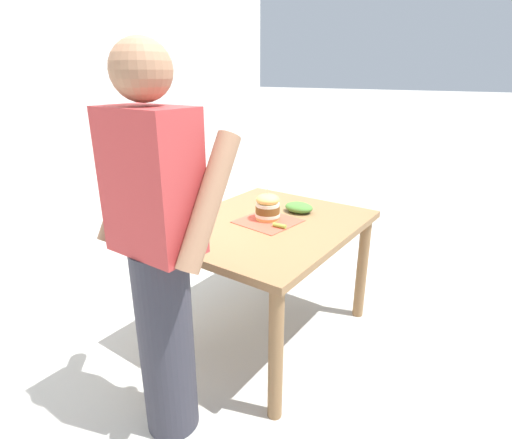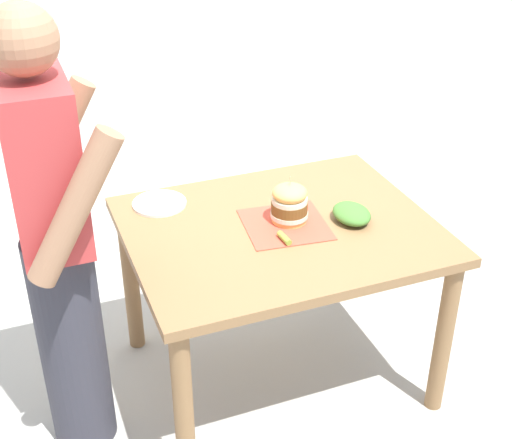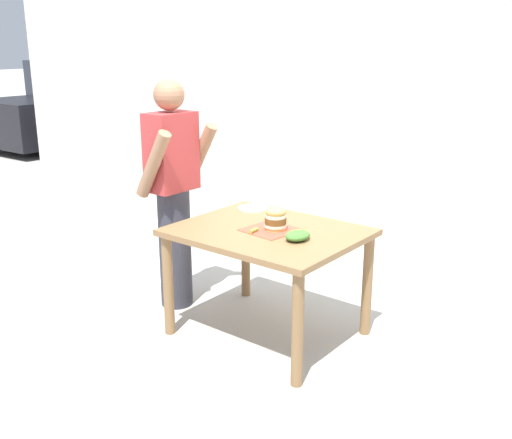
% 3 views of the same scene
% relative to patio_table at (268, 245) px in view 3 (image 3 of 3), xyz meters
% --- Properties ---
extents(ground_plane, '(80.00, 80.00, 0.00)m').
position_rel_patio_table_xyz_m(ground_plane, '(0.00, 0.00, -0.64)').
color(ground_plane, '#ADAAA3').
extents(patio_table, '(0.95, 1.18, 0.75)m').
position_rel_patio_table_xyz_m(patio_table, '(0.00, 0.00, 0.00)').
color(patio_table, olive).
rests_on(patio_table, ground).
extents(serving_paper, '(0.35, 0.35, 0.00)m').
position_rel_patio_table_xyz_m(serving_paper, '(-0.00, -0.02, 0.11)').
color(serving_paper, '#D64C38').
rests_on(serving_paper, patio_table).
extents(sandwich, '(0.15, 0.15, 0.19)m').
position_rel_patio_table_xyz_m(sandwich, '(0.02, -0.05, 0.19)').
color(sandwich, '#E5B25B').
rests_on(sandwich, serving_paper).
extents(pickle_spear, '(0.08, 0.03, 0.02)m').
position_rel_patio_table_xyz_m(pickle_spear, '(-0.11, 0.03, 0.13)').
color(pickle_spear, '#8EA83D').
rests_on(pickle_spear, serving_paper).
extents(side_plate_with_forks, '(0.22, 0.22, 0.02)m').
position_rel_patio_table_xyz_m(side_plate_with_forks, '(0.33, 0.39, 0.12)').
color(side_plate_with_forks, white).
rests_on(side_plate_with_forks, patio_table).
extents(side_salad, '(0.18, 0.14, 0.06)m').
position_rel_patio_table_xyz_m(side_salad, '(-0.06, -0.28, 0.14)').
color(side_salad, '#477F33').
rests_on(side_salad, patio_table).
extents(diner_across_table, '(0.55, 0.35, 1.69)m').
position_rel_patio_table_xyz_m(diner_across_table, '(-0.04, 0.84, 0.24)').
color(diner_across_table, '#33333D').
rests_on(diner_across_table, ground).
extents(parked_car_near_curb, '(4.24, 1.92, 1.60)m').
position_rel_patio_table_xyz_m(parked_car_near_curb, '(4.44, 7.76, 0.08)').
color(parked_car_near_curb, black).
rests_on(parked_car_near_curb, ground).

